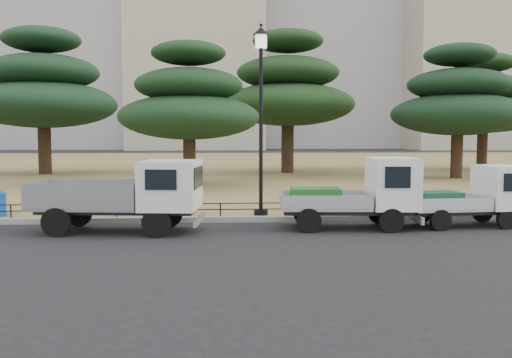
{
  "coord_description": "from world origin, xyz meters",
  "views": [
    {
      "loc": [
        -0.96,
        -13.84,
        2.56
      ],
      "look_at": [
        0.0,
        2.0,
        1.3
      ],
      "focal_mm": 40.0,
      "sensor_mm": 36.0,
      "label": 1
    }
  ],
  "objects": [
    {
      "name": "lawn",
      "position": [
        0.0,
        30.6,
        0.07
      ],
      "size": [
        120.0,
        56.0,
        0.15
      ],
      "primitive_type": "cube",
      "color": "olive",
      "rests_on": "ground"
    },
    {
      "name": "curb",
      "position": [
        0.0,
        2.6,
        0.08
      ],
      "size": [
        120.0,
        0.25,
        0.16
      ],
      "primitive_type": "cube",
      "color": "gray",
      "rests_on": "ground"
    },
    {
      "name": "truck_large",
      "position": [
        -3.42,
        1.07,
        1.04
      ],
      "size": [
        4.44,
        2.12,
        1.87
      ],
      "rotation": [
        0.0,
        0.0,
        -0.11
      ],
      "color": "black",
      "rests_on": "ground"
    },
    {
      "name": "pine_center_right",
      "position": [
        3.15,
        21.47,
        5.24
      ],
      "size": [
        8.29,
        8.29,
        8.79
      ],
      "color": "black",
      "rests_on": "lawn"
    },
    {
      "name": "tower_east",
      "position": [
        40.0,
        82.0,
        24.0
      ],
      "size": [
        20.0,
        18.0,
        48.0
      ],
      "primitive_type": "cube",
      "color": "#AAA08C",
      "rests_on": "ground"
    },
    {
      "name": "pine_east_far",
      "position": [
        16.56,
        23.52,
        4.63
      ],
      "size": [
        7.73,
        7.73,
        7.76
      ],
      "color": "black",
      "rests_on": "lawn"
    },
    {
      "name": "pine_center_left",
      "position": [
        -2.45,
        12.82,
        4.0
      ],
      "size": [
        6.55,
        6.55,
        6.66
      ],
      "color": "black",
      "rests_on": "lawn"
    },
    {
      "name": "truck_kei_front",
      "position": [
        2.76,
        1.28,
        0.96
      ],
      "size": [
        3.72,
        1.78,
        1.92
      ],
      "rotation": [
        0.0,
        0.0,
        -0.06
      ],
      "color": "black",
      "rests_on": "ground"
    },
    {
      "name": "ground",
      "position": [
        0.0,
        0.0,
        0.0
      ],
      "size": [
        220.0,
        220.0,
        0.0
      ],
      "primitive_type": "plane",
      "color": "black"
    },
    {
      "name": "truck_kei_rear",
      "position": [
        6.01,
        1.45,
        0.84
      ],
      "size": [
        3.31,
        1.62,
        1.68
      ],
      "rotation": [
        0.0,
        0.0,
        0.08
      ],
      "color": "black",
      "rests_on": "ground"
    },
    {
      "name": "pine_east_near",
      "position": [
        11.87,
        16.54,
        4.34
      ],
      "size": [
        7.19,
        7.19,
        7.26
      ],
      "color": "black",
      "rests_on": "lawn"
    },
    {
      "name": "pine_west_near",
      "position": [
        -11.53,
        20.97,
        5.16
      ],
      "size": [
        8.69,
        8.69,
        8.69
      ],
      "color": "black",
      "rests_on": "lawn"
    },
    {
      "name": "pipe_fence",
      "position": [
        0.0,
        2.75,
        0.44
      ],
      "size": [
        38.0,
        0.04,
        0.4
      ],
      "color": "black",
      "rests_on": "lawn"
    },
    {
      "name": "street_lamp",
      "position": [
        0.2,
        2.9,
        3.87
      ],
      "size": [
        0.49,
        0.49,
        5.5
      ],
      "color": "black",
      "rests_on": "lawn"
    }
  ]
}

